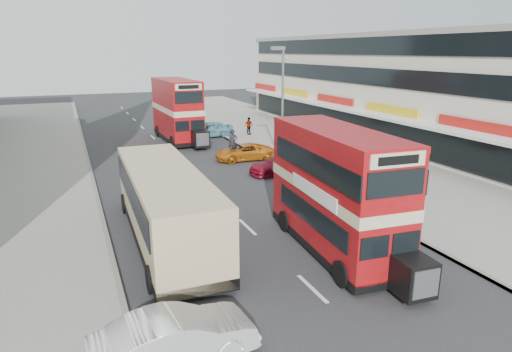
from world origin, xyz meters
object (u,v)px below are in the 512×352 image
pedestrian_near (348,166)px  car_right_b (244,152)px  car_left_front (175,338)px  bus_second (177,110)px  coach (166,203)px  car_right_c (210,129)px  street_lamp (282,97)px  pedestrian_far (249,126)px  cyclist (233,149)px  car_right_a (282,164)px  bus_main (336,191)px

pedestrian_near → car_right_b: bearing=-98.7°
car_left_front → pedestrian_near: size_ratio=2.33×
bus_second → coach: bearing=74.1°
car_right_b → car_right_c: size_ratio=0.99×
coach → car_right_c: bearing=69.7°
car_right_b → car_right_c: 9.69m
bus_second → coach: 22.30m
coach → pedestrian_near: size_ratio=5.92×
street_lamp → car_left_front: street_lamp is taller
street_lamp → car_right_c: size_ratio=1.86×
car_left_front → pedestrian_far: bearing=-30.6°
coach → car_right_b: coach is taller
car_right_b → cyclist: cyclist is taller
car_right_a → cyclist: size_ratio=2.00×
cyclist → pedestrian_near: bearing=-56.3°
car_right_a → cyclist: 5.33m
coach → pedestrian_far: bearing=61.1°
bus_main → coach: (-6.07, 3.57, -0.83)m
car_left_front → cyclist: 22.61m
bus_main → car_left_front: (-7.51, -4.31, -1.82)m
bus_main → pedestrian_far: bearing=-99.8°
bus_second → cyclist: 9.21m
car_right_b → pedestrian_near: 8.86m
street_lamp → pedestrian_far: street_lamp is taller
pedestrian_far → coach: bearing=-136.9°
bus_second → car_left_front: 30.34m
car_left_front → street_lamp: bearing=-38.4°
car_left_front → car_right_b: 22.42m
bus_second → car_right_a: size_ratio=2.12×
coach → car_right_a: size_ratio=2.43×
pedestrian_near → bus_main: bearing=19.6°
bus_second → car_right_a: bus_second is taller
car_right_b → pedestrian_near: (3.66, -8.06, 0.47)m
bus_second → pedestrian_near: 18.57m
car_right_a → car_right_b: car_right_a is taller
bus_main → pedestrian_far: size_ratio=5.42×
car_right_a → pedestrian_near: (2.75, -3.51, 0.42)m
street_lamp → car_right_b: bearing=129.5°
coach → car_right_a: bearing=41.1°
street_lamp → car_right_b: street_lamp is taller
car_left_front → pedestrian_far: 32.10m
car_right_b → pedestrian_far: pedestrian_far is taller
bus_second → car_right_c: bearing=-173.9°
coach → cyclist: (7.64, 12.82, -0.94)m
pedestrian_near → car_right_c: bearing=-112.4°
bus_second → coach: size_ratio=0.87×
coach → pedestrian_far: coach is taller
car_right_c → cyclist: (-1.00, -9.15, 0.01)m
car_right_b → car_right_c: car_right_c is taller
street_lamp → coach: (-10.22, -10.01, -3.09)m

